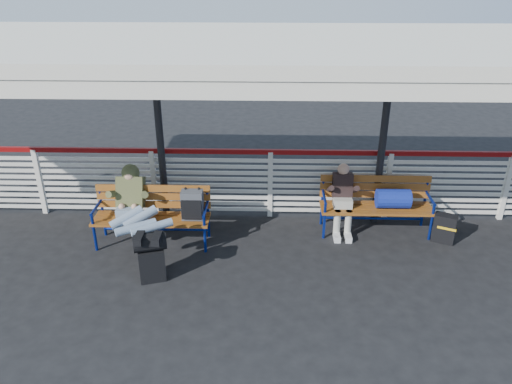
{
  "coord_description": "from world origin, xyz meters",
  "views": [
    {
      "loc": [
        -0.02,
        -5.9,
        4.12
      ],
      "look_at": [
        -0.22,
        1.0,
        0.88
      ],
      "focal_mm": 35.0,
      "sensor_mm": 36.0,
      "label": 1
    }
  ],
  "objects_px": {
    "bench_left": "(165,209)",
    "companion_person": "(343,198)",
    "bench_right": "(383,199)",
    "suitcase_side": "(444,228)",
    "luggage_stack": "(151,255)",
    "traveler_man": "(137,214)"
  },
  "relations": [
    {
      "from": "bench_right",
      "to": "suitcase_side",
      "type": "bearing_deg",
      "value": -18.36
    },
    {
      "from": "luggage_stack",
      "to": "bench_right",
      "type": "xyz_separation_m",
      "value": [
        3.47,
        1.49,
        0.18
      ]
    },
    {
      "from": "bench_left",
      "to": "companion_person",
      "type": "bearing_deg",
      "value": 8.99
    },
    {
      "from": "bench_right",
      "to": "bench_left",
      "type": "bearing_deg",
      "value": -172.46
    },
    {
      "from": "traveler_man",
      "to": "bench_left",
      "type": "bearing_deg",
      "value": 44.62
    },
    {
      "from": "luggage_stack",
      "to": "traveler_man",
      "type": "xyz_separation_m",
      "value": [
        -0.35,
        0.69,
        0.27
      ]
    },
    {
      "from": "bench_left",
      "to": "traveler_man",
      "type": "bearing_deg",
      "value": -135.38
    },
    {
      "from": "luggage_stack",
      "to": "companion_person",
      "type": "distance_m",
      "value": 3.18
    },
    {
      "from": "traveler_man",
      "to": "companion_person",
      "type": "xyz_separation_m",
      "value": [
        3.16,
        0.79,
        -0.07
      ]
    },
    {
      "from": "bench_left",
      "to": "bench_right",
      "type": "distance_m",
      "value": 3.5
    },
    {
      "from": "luggage_stack",
      "to": "suitcase_side",
      "type": "relative_size",
      "value": 1.56
    },
    {
      "from": "luggage_stack",
      "to": "companion_person",
      "type": "height_order",
      "value": "companion_person"
    },
    {
      "from": "bench_left",
      "to": "companion_person",
      "type": "distance_m",
      "value": 2.84
    },
    {
      "from": "bench_left",
      "to": "bench_right",
      "type": "relative_size",
      "value": 1.0
    },
    {
      "from": "traveler_man",
      "to": "companion_person",
      "type": "height_order",
      "value": "traveler_man"
    },
    {
      "from": "companion_person",
      "to": "suitcase_side",
      "type": "xyz_separation_m",
      "value": [
        1.6,
        -0.3,
        -0.36
      ]
    },
    {
      "from": "luggage_stack",
      "to": "bench_left",
      "type": "relative_size",
      "value": 0.41
    },
    {
      "from": "bench_right",
      "to": "suitcase_side",
      "type": "xyz_separation_m",
      "value": [
        0.94,
        -0.31,
        -0.35
      ]
    },
    {
      "from": "suitcase_side",
      "to": "companion_person",
      "type": "bearing_deg",
      "value": -165.58
    },
    {
      "from": "bench_left",
      "to": "companion_person",
      "type": "relative_size",
      "value": 1.57
    },
    {
      "from": "luggage_stack",
      "to": "bench_right",
      "type": "relative_size",
      "value": 0.41
    },
    {
      "from": "bench_right",
      "to": "luggage_stack",
      "type": "bearing_deg",
      "value": -156.77
    }
  ]
}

